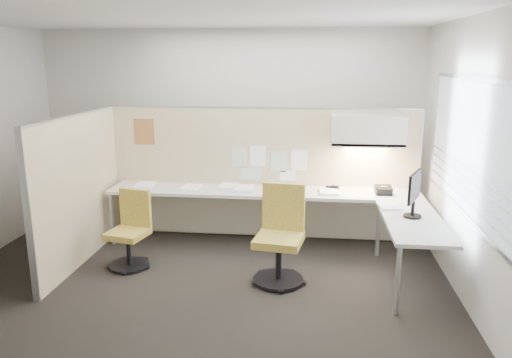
# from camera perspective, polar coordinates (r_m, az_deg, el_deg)

# --- Properties ---
(floor) EXTENTS (5.50, 4.50, 0.01)m
(floor) POSITION_cam_1_polar(r_m,az_deg,el_deg) (5.59, -6.82, -11.75)
(floor) COLOR black
(floor) RESTS_ON ground
(ceiling) EXTENTS (5.50, 4.50, 0.01)m
(ceiling) POSITION_cam_1_polar(r_m,az_deg,el_deg) (5.08, -7.75, 18.27)
(ceiling) COLOR white
(ceiling) RESTS_ON wall_back
(wall_back) EXTENTS (5.50, 0.02, 2.80)m
(wall_back) POSITION_cam_1_polar(r_m,az_deg,el_deg) (7.33, -3.10, 5.88)
(wall_back) COLOR beige
(wall_back) RESTS_ON ground
(wall_front) EXTENTS (5.50, 0.02, 2.80)m
(wall_front) POSITION_cam_1_polar(r_m,az_deg,el_deg) (3.09, -17.15, -5.56)
(wall_front) COLOR beige
(wall_front) RESTS_ON ground
(wall_right) EXTENTS (0.02, 4.50, 2.80)m
(wall_right) POSITION_cam_1_polar(r_m,az_deg,el_deg) (5.24, 23.43, 1.67)
(wall_right) COLOR beige
(wall_right) RESTS_ON ground
(window_pane) EXTENTS (0.01, 2.80, 1.30)m
(window_pane) POSITION_cam_1_polar(r_m,az_deg,el_deg) (5.21, 23.32, 3.30)
(window_pane) COLOR #959EAD
(window_pane) RESTS_ON wall_right
(partition_back) EXTENTS (4.10, 0.06, 1.75)m
(partition_back) POSITION_cam_1_polar(r_m,az_deg,el_deg) (6.72, 0.67, 0.64)
(partition_back) COLOR #CBB38D
(partition_back) RESTS_ON floor
(partition_left) EXTENTS (0.06, 2.20, 1.75)m
(partition_left) POSITION_cam_1_polar(r_m,az_deg,el_deg) (6.24, -19.51, -1.17)
(partition_left) COLOR #CBB38D
(partition_left) RESTS_ON floor
(desk) EXTENTS (4.00, 2.07, 0.73)m
(desk) POSITION_cam_1_polar(r_m,az_deg,el_deg) (6.30, 3.66, -2.83)
(desk) COLOR beige
(desk) RESTS_ON floor
(overhead_bin) EXTENTS (0.90, 0.36, 0.38)m
(overhead_bin) POSITION_cam_1_polar(r_m,az_deg,el_deg) (6.40, 12.65, 5.44)
(overhead_bin) COLOR beige
(overhead_bin) RESTS_ON partition_back
(task_light_strip) EXTENTS (0.60, 0.06, 0.02)m
(task_light_strip) POSITION_cam_1_polar(r_m,az_deg,el_deg) (6.43, 12.56, 3.59)
(task_light_strip) COLOR #FFEABF
(task_light_strip) RESTS_ON overhead_bin
(pinned_papers) EXTENTS (1.01, 0.00, 0.47)m
(pinned_papers) POSITION_cam_1_polar(r_m,az_deg,el_deg) (6.64, 1.32, 1.88)
(pinned_papers) COLOR #8CBF8C
(pinned_papers) RESTS_ON partition_back
(poster) EXTENTS (0.28, 0.00, 0.35)m
(poster) POSITION_cam_1_polar(r_m,az_deg,el_deg) (6.93, -12.69, 5.29)
(poster) COLOR orange
(poster) RESTS_ON partition_back
(chair_left) EXTENTS (0.49, 0.51, 0.88)m
(chair_left) POSITION_cam_1_polar(r_m,az_deg,el_deg) (6.03, -14.14, -5.89)
(chair_left) COLOR black
(chair_left) RESTS_ON floor
(chair_right) EXTENTS (0.55, 0.57, 1.04)m
(chair_right) POSITION_cam_1_polar(r_m,az_deg,el_deg) (5.46, 2.79, -6.72)
(chair_right) COLOR black
(chair_right) RESTS_ON floor
(monitor) EXTENTS (0.21, 0.44, 0.49)m
(monitor) POSITION_cam_1_polar(r_m,az_deg,el_deg) (5.53, 17.62, -1.39)
(monitor) COLOR black
(monitor) RESTS_ON desk
(phone) EXTENTS (0.22, 0.21, 0.12)m
(phone) POSITION_cam_1_polar(r_m,az_deg,el_deg) (6.43, 14.31, -1.23)
(phone) COLOR black
(phone) RESTS_ON desk
(stapler) EXTENTS (0.15, 0.08, 0.05)m
(stapler) POSITION_cam_1_polar(r_m,az_deg,el_deg) (6.50, 8.60, -1.05)
(stapler) COLOR black
(stapler) RESTS_ON desk
(tape_dispenser) EXTENTS (0.11, 0.07, 0.06)m
(tape_dispenser) POSITION_cam_1_polar(r_m,az_deg,el_deg) (6.50, 9.00, -1.01)
(tape_dispenser) COLOR black
(tape_dispenser) RESTS_ON desk
(coat_hook) EXTENTS (0.18, 0.41, 1.25)m
(coat_hook) POSITION_cam_1_polar(r_m,az_deg,el_deg) (5.48, -24.35, 2.38)
(coat_hook) COLOR silver
(coat_hook) RESTS_ON partition_left
(paper_stack_0) EXTENTS (0.25, 0.32, 0.03)m
(paper_stack_0) POSITION_cam_1_polar(r_m,az_deg,el_deg) (6.80, -12.54, -0.65)
(paper_stack_0) COLOR white
(paper_stack_0) RESTS_ON desk
(paper_stack_1) EXTENTS (0.26, 0.32, 0.02)m
(paper_stack_1) POSITION_cam_1_polar(r_m,az_deg,el_deg) (6.60, -7.41, -0.93)
(paper_stack_1) COLOR white
(paper_stack_1) RESTS_ON desk
(paper_stack_2) EXTENTS (0.25, 0.31, 0.05)m
(paper_stack_2) POSITION_cam_1_polar(r_m,az_deg,el_deg) (6.39, -1.35, -1.16)
(paper_stack_2) COLOR white
(paper_stack_2) RESTS_ON desk
(paper_stack_3) EXTENTS (0.29, 0.34, 0.02)m
(paper_stack_3) POSITION_cam_1_polar(r_m,az_deg,el_deg) (6.45, 2.55, -1.18)
(paper_stack_3) COLOR white
(paper_stack_3) RESTS_ON desk
(paper_stack_4) EXTENTS (0.24, 0.31, 0.03)m
(paper_stack_4) POSITION_cam_1_polar(r_m,az_deg,el_deg) (6.36, 8.34, -1.46)
(paper_stack_4) COLOR white
(paper_stack_4) RESTS_ON desk
(paper_stack_5) EXTENTS (0.27, 0.33, 0.02)m
(paper_stack_5) POSITION_cam_1_polar(r_m,az_deg,el_deg) (5.92, 14.97, -2.99)
(paper_stack_5) COLOR white
(paper_stack_5) RESTS_ON desk
(paper_stack_6) EXTENTS (0.26, 0.32, 0.02)m
(paper_stack_6) POSITION_cam_1_polar(r_m,az_deg,el_deg) (6.63, -3.21, -0.77)
(paper_stack_6) COLOR white
(paper_stack_6) RESTS_ON desk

